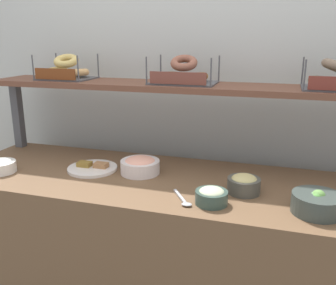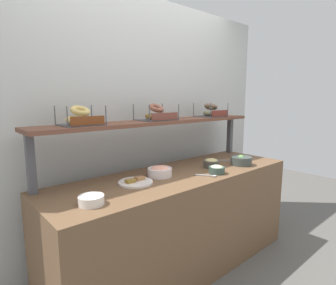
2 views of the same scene
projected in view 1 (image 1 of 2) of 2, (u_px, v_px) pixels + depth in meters
The scene contains 15 objects.
back_wall at pixel (197, 92), 2.21m from camera, with size 3.44×0.06×2.40m, color beige.
deli_counter at pixel (170, 257), 1.92m from camera, with size 2.24×0.70×0.85m, color brown.
shelf_riser_left at pixel (18, 115), 2.29m from camera, with size 0.05×0.05×0.40m, color #4C4C51.
upper_shelf at pixel (185, 87), 1.93m from camera, with size 2.20×0.32×0.03m, color brown.
bowl_tuna_salad at pixel (212, 196), 1.53m from camera, with size 0.14×0.14×0.07m.
bowl_hummus at pixel (244, 184), 1.64m from camera, with size 0.15×0.15×0.09m.
bowl_veggie_mix at pixel (317, 203), 1.45m from camera, with size 0.20×0.20×0.09m.
bowl_cream_cheese at pixel (0, 166), 1.89m from camera, with size 0.15×0.15×0.07m.
bowl_lox_spread at pixel (140, 165), 1.87m from camera, with size 0.20×0.20×0.09m.
serving_plate_white at pixel (93, 168), 1.93m from camera, with size 0.26×0.26×0.04m.
serving_spoon_near_plate at pixel (328, 197), 1.59m from camera, with size 0.14×0.13×0.01m.
serving_spoon_by_edge at pixel (184, 201), 1.55m from camera, with size 0.12×0.15×0.01m.
bagel_basket_plain at pixel (66, 71), 2.13m from camera, with size 0.29×0.26×0.15m.
bagel_basket_cinnamon_raisin at pixel (183, 75), 1.93m from camera, with size 0.34×0.26×0.15m.
bagel_basket_poppy at pixel (335, 79), 1.71m from camera, with size 0.29×0.25×0.15m.
Camera 1 is at (0.48, -1.61, 1.52)m, focal length 39.81 mm.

